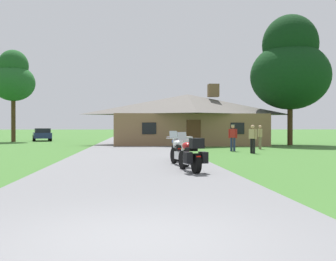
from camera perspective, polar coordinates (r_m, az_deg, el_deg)
name	(u,v)px	position (r m, az deg, el deg)	size (l,w,h in m)	color
ground_plane	(134,152)	(25.44, -4.78, -2.98)	(500.00, 500.00, 0.00)	#386628
asphalt_driveway	(134,154)	(23.44, -4.78, -3.20)	(6.40, 80.00, 0.06)	slate
motorcycle_red_nearest_to_camera	(191,155)	(13.58, 3.24, -3.42)	(0.97, 2.07, 1.30)	black
motorcycle_white_second_in_row	(181,151)	(15.86, 1.76, -2.82)	(0.86, 2.06, 1.30)	black
motorcycle_blue_farthest_in_row	(176,148)	(18.26, 1.17, -2.39)	(0.66, 2.08, 1.30)	black
stone_lodge	(188,119)	(35.79, 2.75, 1.63)	(13.20, 7.40, 5.28)	brown
bystander_tan_shirt_near_lodge	(260,136)	(29.24, 12.59, -0.72)	(0.22, 0.55, 1.67)	#75664C
bystander_red_shirt_beside_signpost	(233,136)	(26.49, 8.94, -0.80)	(0.53, 0.32, 1.69)	navy
bystander_tan_shirt_by_tree	(253,137)	(24.58, 11.61, -0.94)	(0.39, 0.46, 1.67)	black
tree_right_of_lodge	(290,67)	(37.04, 16.52, 8.45)	(6.72, 6.72, 11.10)	#422D19
tree_left_far	(13,78)	(46.23, -20.60, 6.79)	(4.44, 4.44, 9.59)	#422D19
parked_navy_suv_far_left	(42,134)	(47.84, -17.01, -0.46)	(2.97, 4.92, 1.40)	navy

